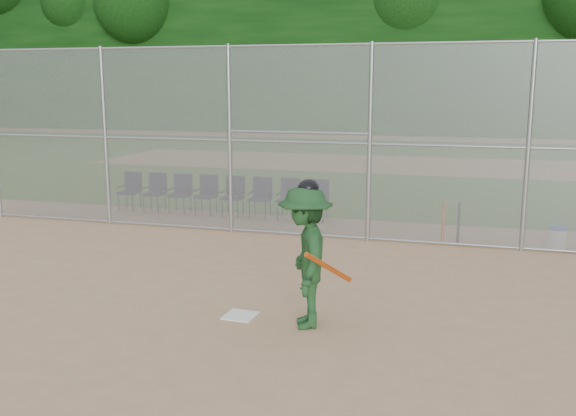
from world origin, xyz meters
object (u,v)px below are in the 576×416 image
(home_plate, at_px, (240,316))
(chair_0, at_px, (129,191))
(batter_at_plate, at_px, (305,256))
(water_cooler, at_px, (557,238))

(home_plate, relative_size, chair_0, 0.44)
(home_plate, height_order, batter_at_plate, batter_at_plate)
(batter_at_plate, xyz_separation_m, chair_0, (-6.32, 6.55, -0.48))
(batter_at_plate, bearing_deg, home_plate, 174.84)
(batter_at_plate, distance_m, chair_0, 9.11)
(home_plate, xyz_separation_m, water_cooler, (4.69, 5.15, 0.22))
(water_cooler, distance_m, chair_0, 10.15)
(batter_at_plate, bearing_deg, chair_0, 133.94)
(home_plate, bearing_deg, water_cooler, 47.65)
(chair_0, bearing_deg, batter_at_plate, -46.06)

